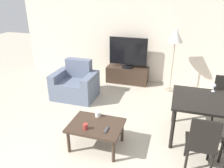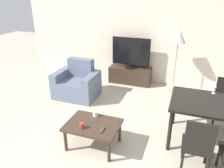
# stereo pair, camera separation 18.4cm
# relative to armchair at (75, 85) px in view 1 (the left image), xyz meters

# --- Properties ---
(wall_back) EXTENTS (6.98, 0.06, 2.70)m
(wall_back) POSITION_rel_armchair_xyz_m (1.29, 1.50, 1.04)
(wall_back) COLOR beige
(wall_back) RESTS_ON ground_plane
(armchair) EXTENTS (0.98, 0.75, 0.87)m
(armchair) POSITION_rel_armchair_xyz_m (0.00, 0.00, 0.00)
(armchair) COLOR slate
(armchair) RESTS_ON ground_plane
(tv_stand) EXTENTS (1.12, 0.42, 0.44)m
(tv_stand) POSITION_rel_armchair_xyz_m (0.97, 1.22, -0.09)
(tv_stand) COLOR #38281E
(tv_stand) RESTS_ON ground_plane
(tv) EXTENTS (1.01, 0.32, 0.81)m
(tv) POSITION_rel_armchair_xyz_m (0.97, 1.22, 0.54)
(tv) COLOR black
(tv) RESTS_ON tv_stand
(coffee_table) EXTENTS (0.84, 0.62, 0.42)m
(coffee_table) POSITION_rel_armchair_xyz_m (1.12, -1.55, 0.06)
(coffee_table) COLOR #38281E
(coffee_table) RESTS_ON ground_plane
(dining_table) EXTENTS (1.38, 0.92, 0.75)m
(dining_table) POSITION_rel_armchair_xyz_m (2.91, -0.84, 0.36)
(dining_table) COLOR black
(dining_table) RESTS_ON ground_plane
(dining_chair_near) EXTENTS (0.40, 0.40, 0.88)m
(dining_chair_near) POSITION_rel_armchair_xyz_m (2.67, -1.61, 0.18)
(dining_chair_near) COLOR black
(dining_chair_near) RESTS_ON ground_plane
(dining_chair_far) EXTENTS (0.40, 0.40, 0.88)m
(dining_chair_far) POSITION_rel_armchair_xyz_m (3.16, -0.07, 0.18)
(dining_chair_far) COLOR black
(dining_chair_far) RESTS_ON ground_plane
(floor_lamp) EXTENTS (0.34, 0.34, 1.56)m
(floor_lamp) POSITION_rel_armchair_xyz_m (2.13, 1.04, 1.03)
(floor_lamp) COLOR gray
(floor_lamp) RESTS_ON ground_plane
(remote_primary) EXTENTS (0.04, 0.15, 0.02)m
(remote_primary) POSITION_rel_armchair_xyz_m (1.32, -1.66, 0.13)
(remote_primary) COLOR #38383D
(remote_primary) RESTS_ON coffee_table
(cup_white_near) EXTENTS (0.07, 0.07, 0.09)m
(cup_white_near) POSITION_rel_armchair_xyz_m (1.01, -1.72, 0.16)
(cup_white_near) COLOR maroon
(cup_white_near) RESTS_ON coffee_table
(cup_colored_far) EXTENTS (0.09, 0.09, 0.09)m
(cup_colored_far) POSITION_rel_armchair_xyz_m (1.06, -1.32, 0.16)
(cup_colored_far) COLOR white
(cup_colored_far) RESTS_ON coffee_table
(wine_glass_left) EXTENTS (0.07, 0.07, 0.15)m
(wine_glass_left) POSITION_rel_armchair_xyz_m (2.88, -0.48, 0.55)
(wine_glass_left) COLOR silver
(wine_glass_left) RESTS_ON dining_table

